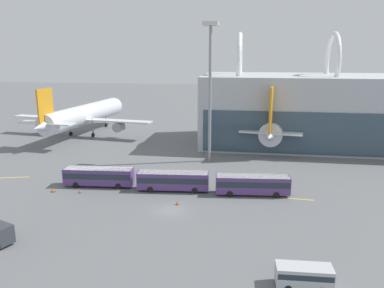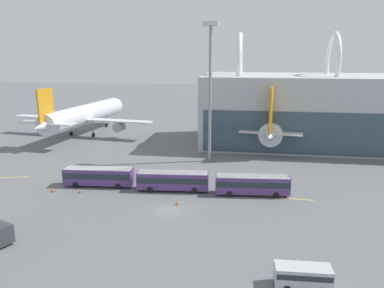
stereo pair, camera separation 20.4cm
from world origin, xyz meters
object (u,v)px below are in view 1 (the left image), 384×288
Objects in this scene: traffic_cone_2 at (80,191)px; shuttle_bus_2 at (252,184)px; service_van_crossing at (304,275)px; airliner_at_gate_near at (83,115)px; shuttle_bus_1 at (173,180)px; airliner_at_gate_far at (276,124)px; floodlight_mast at (210,68)px; shuttle_bus_0 at (99,176)px; traffic_cone_1 at (177,202)px; traffic_cone_0 at (53,190)px.

shuttle_bus_2 is at bearing 7.12° from traffic_cone_2.
traffic_cone_2 is (-32.31, 20.36, -0.98)m from service_van_crossing.
airliner_at_gate_near reaches higher than shuttle_bus_1.
shuttle_bus_1 is (32.54, -37.57, -3.77)m from airliner_at_gate_near.
airliner_at_gate_far is at bearing -84.32° from airliner_at_gate_near.
floodlight_mast is 34.10m from traffic_cone_2.
shuttle_bus_0 reaches higher than service_van_crossing.
service_van_crossing is at bearing -48.68° from traffic_cone_1.
airliner_at_gate_far reaches higher than service_van_crossing.
service_van_crossing is 38.20m from traffic_cone_2.
airliner_at_gate_near reaches higher than traffic_cone_1.
service_van_crossing is 23.96m from traffic_cone_1.
shuttle_bus_1 is 2.18× the size of service_van_crossing.
floodlight_mast is (36.57, -19.48, 13.42)m from airliner_at_gate_near.
shuttle_bus_1 reaches higher than traffic_cone_2.
airliner_at_gate_far reaches higher than shuttle_bus_2.
shuttle_bus_1 is (-18.78, -36.65, -2.96)m from airliner_at_gate_far.
shuttle_bus_1 is (12.82, -0.18, 0.00)m from shuttle_bus_0.
airliner_at_gate_near is at bearing 113.52° from traffic_cone_2.
traffic_cone_1 is (34.33, -43.35, -5.22)m from airliner_at_gate_near.
airliner_at_gate_far is at bearing 68.18° from traffic_cone_1.
service_van_crossing is 47.44m from floodlight_mast.
shuttle_bus_1 is 19.59m from traffic_cone_0.
airliner_at_gate_far is at bearing 75.41° from shuttle_bus_2.
floodlight_mast is (16.85, 17.91, 17.19)m from shuttle_bus_0.
shuttle_bus_1 is 29.58m from service_van_crossing.
airliner_at_gate_far is 37.21m from shuttle_bus_2.
airliner_at_gate_near is 1.47× the size of floodlight_mast.
airliner_at_gate_near reaches higher than shuttle_bus_2.
floodlight_mast reaches higher than airliner_at_gate_near.
airliner_at_gate_far is 3.05× the size of shuttle_bus_0.
airliner_at_gate_near is 43.63m from traffic_cone_0.
floodlight_mast reaches higher than traffic_cone_0.
traffic_cone_0 is at bearing 145.81° from airliner_at_gate_far.
floodlight_mast reaches higher than service_van_crossing.
shuttle_bus_1 reaches higher than service_van_crossing.
traffic_cone_0 is at bearing -155.36° from airliner_at_gate_near.
shuttle_bus_0 and shuttle_bus_1 have the same top height.
floodlight_mast reaches higher than shuttle_bus_1.
shuttle_bus_1 is 17.60× the size of traffic_cone_2.
traffic_cone_1 is (-11.03, -5.82, -1.44)m from shuttle_bus_2.
traffic_cone_1 is at bearing -8.22° from traffic_cone_2.
traffic_cone_2 is at bearing -178.23° from shuttle_bus_2.
traffic_cone_0 is at bearing -153.36° from shuttle_bus_0.
traffic_cone_1 reaches higher than traffic_cone_0.
traffic_cone_0 is 1.11× the size of traffic_cone_2.
traffic_cone_2 is (4.49, 0.24, -0.04)m from traffic_cone_0.
airliner_at_gate_near is at bearing 98.10° from airliner_at_gate_far.
traffic_cone_0 is at bearing 148.91° from service_van_crossing.
traffic_cone_2 is at bearing -171.99° from shuttle_bus_1.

